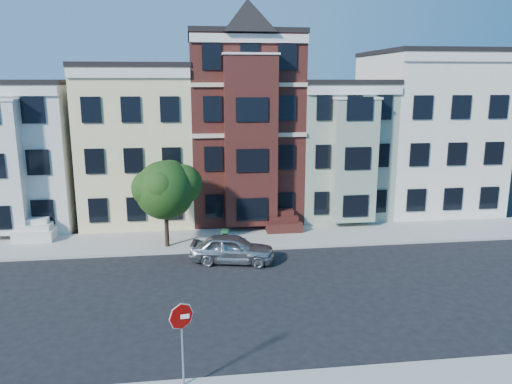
{
  "coord_description": "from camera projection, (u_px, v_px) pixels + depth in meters",
  "views": [
    {
      "loc": [
        -3.58,
        -20.1,
        9.3
      ],
      "look_at": [
        -0.64,
        2.27,
        4.2
      ],
      "focal_mm": 35.0,
      "sensor_mm": 36.0,
      "label": 1
    }
  ],
  "objects": [
    {
      "name": "ground",
      "position": [
        277.0,
        296.0,
        21.95
      ],
      "size": [
        120.0,
        120.0,
        0.0
      ],
      "primitive_type": "plane",
      "color": "black"
    },
    {
      "name": "far_sidewalk",
      "position": [
        254.0,
        238.0,
        29.67
      ],
      "size": [
        60.0,
        4.0,
        0.15
      ],
      "primitive_type": "cube",
      "color": "#9E9B93",
      "rests_on": "ground"
    },
    {
      "name": "house_white",
      "position": [
        18.0,
        154.0,
        33.07
      ],
      "size": [
        8.0,
        9.0,
        9.0
      ],
      "primitive_type": "cube",
      "color": "silver",
      "rests_on": "ground"
    },
    {
      "name": "house_yellow",
      "position": [
        140.0,
        144.0,
        33.98
      ],
      "size": [
        7.0,
        9.0,
        10.0
      ],
      "primitive_type": "cube",
      "color": "beige",
      "rests_on": "ground"
    },
    {
      "name": "house_brown",
      "position": [
        242.0,
        128.0,
        34.65
      ],
      "size": [
        7.0,
        9.0,
        12.0
      ],
      "primitive_type": "cube",
      "color": "#3E1814",
      "rests_on": "ground"
    },
    {
      "name": "house_green",
      "position": [
        332.0,
        148.0,
        35.8
      ],
      "size": [
        6.0,
        9.0,
        9.0
      ],
      "primitive_type": "cube",
      "color": "gray",
      "rests_on": "ground"
    },
    {
      "name": "house_cream",
      "position": [
        426.0,
        133.0,
        36.47
      ],
      "size": [
        8.0,
        9.0,
        11.0
      ],
      "primitive_type": "cube",
      "color": "white",
      "rests_on": "ground"
    },
    {
      "name": "street_tree",
      "position": [
        165.0,
        194.0,
        27.4
      ],
      "size": [
        6.49,
        6.49,
        6.0
      ],
      "primitive_type": null,
      "rotation": [
        0.0,
        0.0,
        -0.31
      ],
      "color": "#274E18",
      "rests_on": "far_sidewalk"
    },
    {
      "name": "parked_car",
      "position": [
        232.0,
        249.0,
        25.83
      ],
      "size": [
        4.62,
        2.63,
        1.48
      ],
      "primitive_type": "imported",
      "rotation": [
        0.0,
        0.0,
        1.36
      ],
      "color": "#A4A7AA",
      "rests_on": "ground"
    },
    {
      "name": "newspaper_box",
      "position": [
        225.0,
        237.0,
        28.22
      ],
      "size": [
        0.48,
        0.45,
        0.86
      ],
      "primitive_type": "cube",
      "rotation": [
        0.0,
        0.0,
        -0.33
      ],
      "color": "#1D5C34",
      "rests_on": "far_sidewalk"
    },
    {
      "name": "stop_sign",
      "position": [
        182.0,
        339.0,
        14.98
      ],
      "size": [
        0.84,
        0.24,
        3.04
      ],
      "primitive_type": null,
      "rotation": [
        0.0,
        0.0,
        0.15
      ],
      "color": "#BB0401",
      "rests_on": "near_sidewalk"
    }
  ]
}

